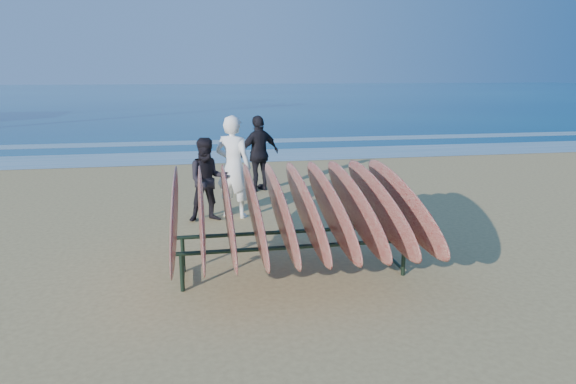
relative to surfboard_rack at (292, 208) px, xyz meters
name	(u,v)px	position (x,y,z in m)	size (l,w,h in m)	color
ground	(298,271)	(0.10, 0.07, -0.93)	(120.00, 120.00, 0.00)	tan
ocean	(204,94)	(0.10, 55.07, -0.93)	(160.00, 160.00, 0.00)	navy
foam_near	(237,156)	(0.10, 10.07, -0.93)	(160.00, 160.00, 0.00)	white
foam_far	(230,142)	(0.10, 13.57, -0.93)	(160.00, 160.00, 0.00)	white
surfboard_rack	(292,208)	(0.00, 0.00, 0.00)	(3.20, 3.03, 1.53)	#1C2D22
person_white	(233,167)	(-0.56, 3.00, 0.03)	(0.71, 0.46, 1.94)	white
person_dark_a	(208,180)	(-1.04, 2.79, -0.16)	(0.76, 0.59, 1.55)	black
person_dark_b	(259,153)	(0.20, 5.09, -0.06)	(1.02, 0.42, 1.74)	black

